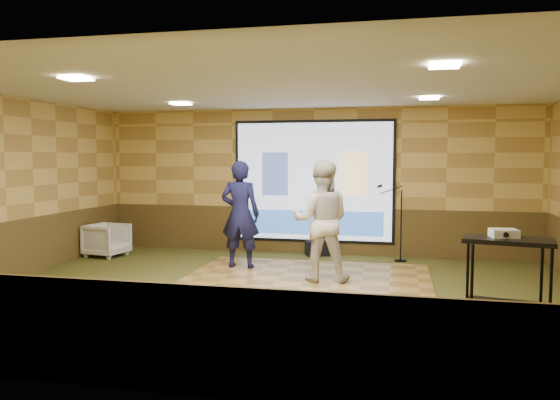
% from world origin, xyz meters
% --- Properties ---
extents(ground, '(9.00, 9.00, 0.00)m').
position_xyz_m(ground, '(0.00, 0.00, 0.00)').
color(ground, '#333B1B').
rests_on(ground, ground).
extents(room_shell, '(9.04, 7.04, 3.02)m').
position_xyz_m(room_shell, '(0.00, 0.00, 2.09)').
color(room_shell, tan).
rests_on(room_shell, ground).
extents(wainscot_back, '(9.00, 0.04, 0.95)m').
position_xyz_m(wainscot_back, '(0.00, 3.48, 0.47)').
color(wainscot_back, '#4F3C1A').
rests_on(wainscot_back, ground).
extents(wainscot_front, '(9.00, 0.04, 0.95)m').
position_xyz_m(wainscot_front, '(0.00, -3.48, 0.47)').
color(wainscot_front, '#4F3C1A').
rests_on(wainscot_front, ground).
extents(wainscot_left, '(0.04, 7.00, 0.95)m').
position_xyz_m(wainscot_left, '(-4.48, 0.00, 0.47)').
color(wainscot_left, '#4F3C1A').
rests_on(wainscot_left, ground).
extents(projector_screen, '(3.32, 0.06, 2.52)m').
position_xyz_m(projector_screen, '(0.00, 3.44, 1.47)').
color(projector_screen, black).
rests_on(projector_screen, room_shell).
extents(downlight_nw, '(0.32, 0.32, 0.02)m').
position_xyz_m(downlight_nw, '(-2.20, 1.80, 2.97)').
color(downlight_nw, beige).
rests_on(downlight_nw, room_shell).
extents(downlight_ne, '(0.32, 0.32, 0.02)m').
position_xyz_m(downlight_ne, '(2.20, 1.80, 2.97)').
color(downlight_ne, beige).
rests_on(downlight_ne, room_shell).
extents(downlight_sw, '(0.32, 0.32, 0.02)m').
position_xyz_m(downlight_sw, '(-2.20, -1.50, 2.97)').
color(downlight_sw, beige).
rests_on(downlight_sw, room_shell).
extents(downlight_se, '(0.32, 0.32, 0.02)m').
position_xyz_m(downlight_se, '(2.20, -1.50, 2.97)').
color(downlight_se, beige).
rests_on(downlight_se, room_shell).
extents(dance_floor, '(4.00, 3.06, 0.03)m').
position_xyz_m(dance_floor, '(0.29, 1.04, 0.01)').
color(dance_floor, '#A8793D').
rests_on(dance_floor, ground).
extents(player_left, '(0.71, 0.48, 1.91)m').
position_xyz_m(player_left, '(-1.02, 1.62, 0.99)').
color(player_left, '#14153F').
rests_on(player_left, dance_floor).
extents(player_right, '(1.00, 0.81, 1.92)m').
position_xyz_m(player_right, '(0.54, 0.90, 0.99)').
color(player_right, beige).
rests_on(player_right, dance_floor).
extents(av_table, '(1.00, 0.53, 1.05)m').
position_xyz_m(av_table, '(3.01, -0.91, 0.75)').
color(av_table, black).
rests_on(av_table, ground).
extents(projector, '(0.33, 0.29, 0.10)m').
position_xyz_m(projector, '(2.96, -0.85, 1.10)').
color(projector, silver).
rests_on(projector, av_table).
extents(mic_stand, '(0.58, 0.24, 1.48)m').
position_xyz_m(mic_stand, '(1.72, 2.97, 0.49)').
color(mic_stand, black).
rests_on(mic_stand, ground).
extents(banquet_chair, '(0.84, 0.82, 0.67)m').
position_xyz_m(banquet_chair, '(-4.00, 2.20, 0.33)').
color(banquet_chair, gray).
rests_on(banquet_chair, ground).
extents(duffel_bag, '(0.57, 0.47, 0.30)m').
position_xyz_m(duffel_bag, '(0.13, 3.25, 0.15)').
color(duffel_bag, black).
rests_on(duffel_bag, ground).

